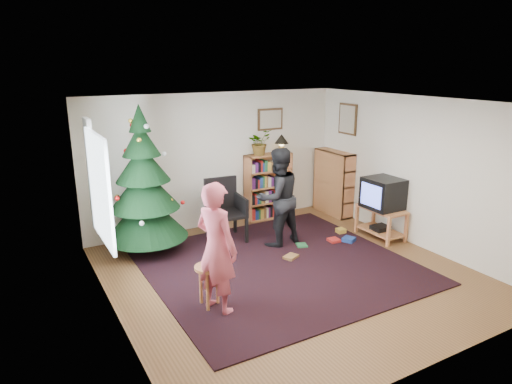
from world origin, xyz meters
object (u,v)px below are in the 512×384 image
bookshelf_back (268,186)px  bookshelf_right (334,182)px  tv_stand (381,220)px  crt_tv (383,193)px  stool (208,275)px  armchair (223,207)px  picture_right (348,119)px  christmas_tree (144,193)px  picture_back (270,119)px  potted_plant (259,142)px  table_lamp (282,140)px  person_by_chair (278,197)px  person_standing (217,248)px

bookshelf_back → bookshelf_right: 1.37m
tv_stand → crt_tv: 0.49m
stool → armchair: bearing=59.8°
picture_right → stool: size_ratio=1.06×
picture_right → christmas_tree: bearing=178.5°
tv_stand → stool: stool is taller
picture_back → crt_tv: picture_back is taller
christmas_tree → armchair: (1.34, -0.11, -0.42)m
bookshelf_right → picture_right: bearing=-142.4°
potted_plant → table_lamp: potted_plant is taller
picture_back → potted_plant: (-0.32, -0.14, -0.41)m
bookshelf_back → stool: bookshelf_back is taller
armchair → stool: (-1.18, -2.04, -0.15)m
picture_right → person_by_chair: bearing=-161.0°
crt_tv → potted_plant: 2.47m
person_standing → potted_plant: bearing=-60.8°
picture_right → christmas_tree: christmas_tree is taller
stool → christmas_tree: bearing=94.0°
potted_plant → tv_stand: bearing=-54.0°
christmas_tree → table_lamp: bearing=9.5°
picture_back → tv_stand: 2.83m
picture_right → armchair: 3.03m
table_lamp → picture_right: bearing=-27.3°
bookshelf_right → crt_tv: size_ratio=2.13×
person_standing → table_lamp: 3.91m
armchair → person_by_chair: bearing=-40.6°
picture_back → picture_right: 1.51m
stool → picture_back: bearing=47.1°
table_lamp → picture_back: bearing=143.3°
crt_tv → table_lamp: 2.23m
christmas_tree → crt_tv: (3.79, -1.43, -0.19)m
crt_tv → person_standing: 3.66m
bookshelf_back → tv_stand: (1.19, -1.91, -0.34)m
table_lamp → stool: bearing=-136.3°
stool → potted_plant: bearing=49.4°
potted_plant → table_lamp: size_ratio=1.34×
christmas_tree → table_lamp: size_ratio=6.62×
bookshelf_back → table_lamp: (0.30, 0.00, 0.88)m
bookshelf_right → stool: bookshelf_right is taller
picture_right → tv_stand: (-0.26, -1.32, -1.63)m
picture_right → person_standing: size_ratio=0.36×
tv_stand → potted_plant: potted_plant is taller
christmas_tree → potted_plant: bearing=11.4°
picture_back → stool: size_ratio=0.97×
person_by_chair → potted_plant: (0.39, 1.29, 0.71)m
armchair → person_by_chair: 1.01m
person_by_chair → table_lamp: person_by_chair is taller
potted_plant → stool: bearing=-130.6°
person_by_chair → armchair: bearing=-50.3°
table_lamp → armchair: bearing=-159.3°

